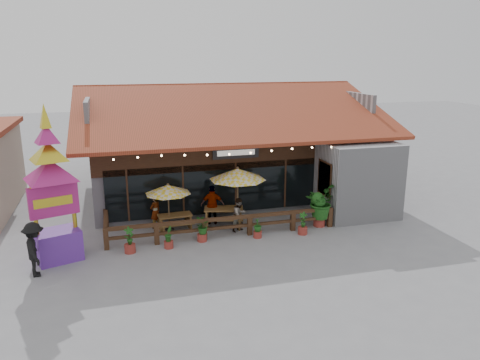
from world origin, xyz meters
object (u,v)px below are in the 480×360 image
object	(u,v)px
picnic_table_right	(224,214)
pedestrian	(35,249)
umbrella_left	(168,189)
picnic_table_left	(175,220)
umbrella_right	(238,174)
thai_sign_tower	(51,174)
tropical_plant	(320,203)

from	to	relation	value
picnic_table_right	pedestrian	bearing A→B (deg)	-157.36
umbrella_left	picnic_table_left	distance (m)	1.43
picnic_table_right	umbrella_right	bearing A→B (deg)	-6.04
thai_sign_tower	pedestrian	xyz separation A→B (m)	(-0.64, -1.20, -2.39)
umbrella_left	thai_sign_tower	bearing A→B (deg)	-155.48
thai_sign_tower	tropical_plant	bearing A→B (deg)	3.67
umbrella_right	umbrella_left	bearing A→B (deg)	177.42
picnic_table_right	thai_sign_tower	size ratio (longest dim) A/B	0.32
picnic_table_right	pedestrian	size ratio (longest dim) A/B	1.05
picnic_table_left	tropical_plant	size ratio (longest dim) A/B	0.80
picnic_table_left	thai_sign_tower	size ratio (longest dim) A/B	0.24
picnic_table_right	pedestrian	xyz separation A→B (m)	(-7.56, -3.15, 0.42)
picnic_table_left	pedestrian	world-z (taller)	pedestrian
umbrella_right	picnic_table_left	size ratio (longest dim) A/B	2.17
umbrella_right	picnic_table_right	bearing A→B (deg)	173.96
umbrella_left	pedestrian	world-z (taller)	umbrella_left
picnic_table_left	thai_sign_tower	world-z (taller)	thai_sign_tower
picnic_table_left	tropical_plant	world-z (taller)	tropical_plant
umbrella_left	pedestrian	bearing A→B (deg)	-147.62
umbrella_right	pedestrian	size ratio (longest dim) A/B	1.72
umbrella_right	tropical_plant	bearing A→B (deg)	-18.32
umbrella_left	umbrella_right	size ratio (longest dim) A/B	0.77
umbrella_right	thai_sign_tower	bearing A→B (deg)	-165.99
picnic_table_left	picnic_table_right	distance (m)	2.22
umbrella_left	picnic_table_left	world-z (taller)	umbrella_left
picnic_table_left	umbrella_left	bearing A→B (deg)	171.67
umbrella_right	tropical_plant	size ratio (longest dim) A/B	1.73
umbrella_left	picnic_table_right	xyz separation A→B (m)	(2.47, -0.07, -1.32)
umbrella_right	thai_sign_tower	xyz separation A→B (m)	(-7.57, -1.89, 0.98)
umbrella_right	tropical_plant	distance (m)	3.95
picnic_table_left	pedestrian	size ratio (longest dim) A/B	0.79
umbrella_left	pedestrian	xyz separation A→B (m)	(-5.09, -3.23, -0.90)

